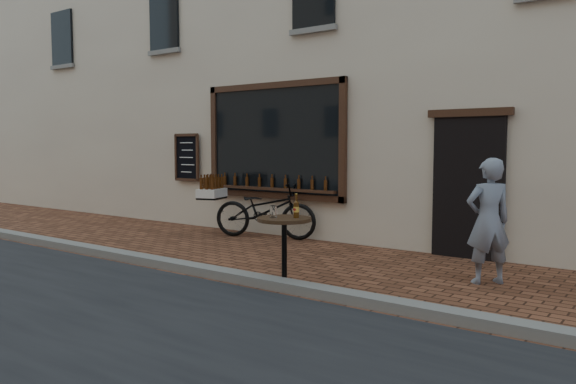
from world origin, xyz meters
The scene contains 5 objects.
ground centered at (0.00, 0.00, 0.00)m, with size 90.00×90.00×0.00m, color #4F2A19.
kerb centered at (0.00, 0.20, 0.06)m, with size 90.00×0.25×0.12m, color slate.
cargo_bicycle centered at (-1.88, 3.08, 0.54)m, with size 2.42×1.32×1.14m.
bistro_table centered at (0.66, 0.35, 0.62)m, with size 0.67×0.67×1.16m.
pedestrian centered at (2.65, 2.01, 0.80)m, with size 0.59×0.38×1.60m, color slate.
Camera 1 is at (4.78, -5.19, 1.75)m, focal length 35.00 mm.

